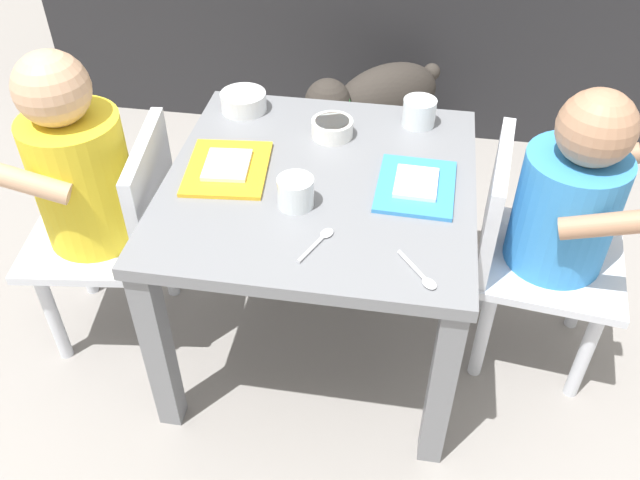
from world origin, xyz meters
name	(u,v)px	position (x,y,z in m)	size (l,w,h in m)	color
ground_plane	(320,333)	(0.00, 0.00, 0.00)	(7.00, 7.00, 0.00)	gray
dining_table	(320,209)	(0.00, 0.00, 0.36)	(0.58, 0.59, 0.43)	slate
seated_child_left	(87,178)	(-0.45, -0.04, 0.41)	(0.31, 0.31, 0.67)	silver
seated_child_right	(561,207)	(0.45, 0.03, 0.39)	(0.31, 0.31, 0.64)	silver
dog	(377,102)	(0.05, 0.68, 0.22)	(0.39, 0.37, 0.34)	#332D28
food_tray_left	(227,169)	(-0.18, 0.00, 0.44)	(0.17, 0.20, 0.02)	gold
food_tray_right	(416,187)	(0.18, 0.00, 0.44)	(0.15, 0.18, 0.02)	#388CD8
water_cup_left	(296,193)	(-0.03, -0.08, 0.46)	(0.07, 0.07, 0.06)	white
water_cup_right	(419,114)	(0.17, 0.23, 0.46)	(0.07, 0.07, 0.06)	white
veggie_bowl_near	(243,101)	(-0.20, 0.23, 0.45)	(0.10, 0.10, 0.04)	white
cereal_bowl_right_side	(330,127)	(0.00, 0.15, 0.45)	(0.08, 0.08, 0.04)	white
spoon_by_left_tray	(420,274)	(0.20, -0.23, 0.44)	(0.07, 0.09, 0.01)	silver
spoon_by_right_tray	(319,241)	(0.03, -0.18, 0.44)	(0.05, 0.10, 0.01)	silver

